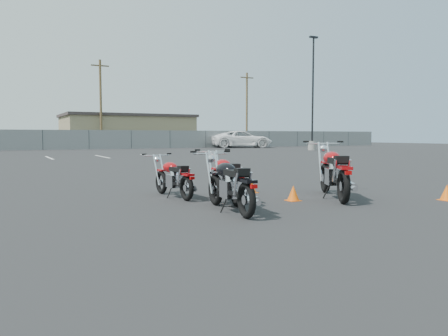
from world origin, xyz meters
name	(u,v)px	position (x,y,z in m)	size (l,w,h in m)	color
ground	(230,207)	(0.00, 0.00, 0.00)	(120.00, 120.00, 0.00)	black
motorcycle_front_red	(174,178)	(-0.46, 1.59, 0.40)	(0.70, 1.81, 0.88)	black
motorcycle_second_black	(230,185)	(-0.23, -0.45, 0.45)	(0.78, 2.03, 0.99)	black
motorcycle_third_red	(226,178)	(0.26, 0.62, 0.45)	(0.82, 2.01, 0.99)	black
motorcycle_rear_red	(334,172)	(2.41, -0.04, 0.53)	(1.56, 2.26, 1.16)	black
training_cone_near	(251,185)	(1.32, 1.46, 0.16)	(0.27, 0.27, 0.33)	#FF630D
training_cone_far	(447,192)	(4.17, -1.31, 0.16)	(0.26, 0.26, 0.31)	#FF630D
training_cone_extra	(293,193)	(1.44, 0.04, 0.15)	(0.25, 0.25, 0.30)	#FF630D
light_pole_east	(312,121)	(20.95, 23.56, 2.53)	(0.80, 0.70, 9.84)	gray
chainlink_fence	(43,140)	(0.00, 35.00, 0.90)	(80.06, 0.06, 1.80)	slate
tan_building_east	(127,131)	(10.00, 44.00, 1.86)	(14.40, 9.40, 3.70)	#8B7E5A
utility_pole_c	(101,102)	(6.00, 39.00, 4.69)	(1.80, 0.24, 9.00)	#4E3D24
utility_pole_d	(247,108)	(24.00, 40.00, 4.69)	(1.80, 0.24, 9.00)	#4E3D24
parking_line_stripes	(21,158)	(-2.50, 20.00, 0.00)	(15.12, 4.00, 0.01)	silver
white_van	(242,134)	(19.44, 33.24, 1.40)	(7.39, 2.95, 2.81)	white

